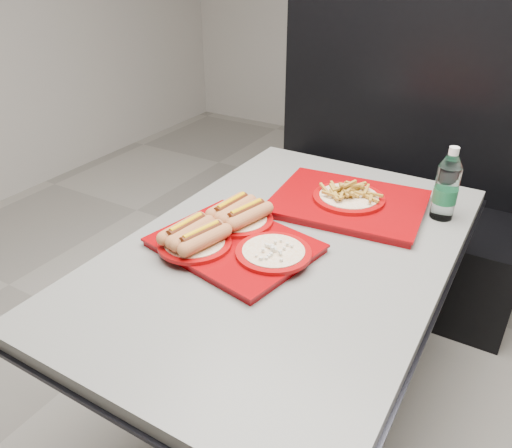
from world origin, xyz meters
The scene contains 6 objects.
ground centered at (0.00, 0.00, 0.00)m, with size 6.00×6.00×0.00m, color gray.
diner_table centered at (0.00, 0.00, 0.58)m, with size 0.92×1.42×0.75m.
booth_bench centered at (0.00, 1.09, 0.40)m, with size 1.30×0.57×1.35m.
tray_near centered at (-0.14, -0.09, 0.79)m, with size 0.50×0.43×0.10m.
tray_far centered at (0.06, 0.33, 0.78)m, with size 0.54×0.44×0.10m.
water_bottle centered at (0.35, 0.42, 0.86)m, with size 0.08×0.08×0.24m.
Camera 1 is at (0.57, -1.14, 1.54)m, focal length 35.00 mm.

